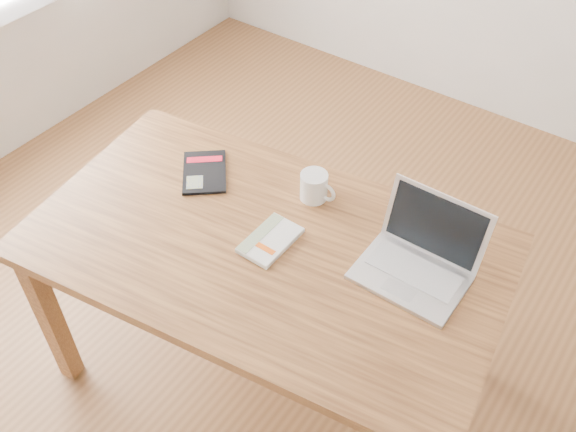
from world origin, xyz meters
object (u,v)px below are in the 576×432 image
Objects in this scene: black_guidebook at (204,172)px; laptop at (419,258)px; desk at (265,261)px; white_guidebook at (270,240)px; coffee_mug at (315,186)px.

laptop reaches higher than black_guidebook.
desk is 6.01× the size of black_guidebook.
white_guidebook is 0.63× the size of laptop.
black_guidebook is at bearing -177.20° from laptop.
desk is 0.42m from black_guidebook.
black_guidebook is 0.83× the size of laptop.
coffee_mug is (0.39, 0.12, 0.05)m from black_guidebook.
laptop is 0.45m from coffee_mug.
laptop is at bearing -37.58° from black_guidebook.
black_guidebook is (-0.39, 0.13, -0.00)m from white_guidebook.
white_guidebook is at bearing -58.95° from black_guidebook.
white_guidebook is at bearing -87.77° from coffee_mug.
white_guidebook is 0.26m from coffee_mug.
desk is at bearing -157.55° from laptop.
white_guidebook is (0.01, 0.01, 0.10)m from desk.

